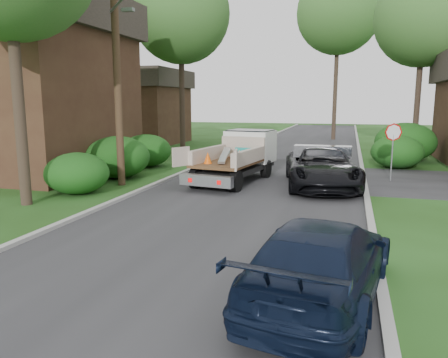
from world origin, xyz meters
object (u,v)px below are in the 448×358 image
tree_center_far (339,12)px  flatbed_truck (242,153)px  house_left_near (17,82)px  black_pickup (321,167)px  house_left_far (136,106)px  tree_left_far (181,14)px  tree_left_back (55,7)px  utility_pole (117,55)px  stop_sign (393,140)px  tree_right_far (424,18)px  navy_suv (321,260)px

tree_center_far → flatbed_truck: bearing=-97.9°
flatbed_truck → tree_center_far: bearing=90.6°
house_left_near → black_pickup: (14.40, -0.24, -3.48)m
house_left_far → tree_left_far: tree_left_far is taller
tree_left_far → tree_left_back: bearing=-148.4°
tree_left_far → tree_left_back: size_ratio=1.02×
utility_pole → black_pickup: utility_pole is taller
stop_sign → tree_right_far: bearing=78.2°
house_left_near → flatbed_truck: bearing=3.5°
house_left_far → tree_right_far: 21.78m
navy_suv → house_left_far: bearing=-47.9°
tree_left_far → utility_pole: bearing=-80.5°
tree_left_far → tree_left_back: tree_left_far is taller
utility_pole → navy_suv: utility_pole is taller
house_left_far → tree_left_back: tree_left_back is taller
tree_left_back → black_pickup: tree_left_back is taller
tree_right_far → house_left_near: bearing=-146.3°
house_left_far → tree_center_far: size_ratio=0.52×
house_left_far → tree_center_far: 19.16m
house_left_near → navy_suv: (15.06, -10.51, -3.58)m
flatbed_truck → tree_left_back: bearing=166.0°
utility_pole → house_left_near: bearing=162.8°
house_left_far → tree_left_back: (-0.50, -9.00, 5.93)m
black_pickup → tree_left_back: bearing=149.7°
stop_sign → tree_right_far: tree_right_far is taller
tree_left_back → black_pickup: size_ratio=2.09×
tree_left_far → navy_suv: tree_left_far is taller
stop_sign → navy_suv: 12.74m
tree_center_far → flatbed_truck: size_ratio=2.50×
house_left_near → black_pickup: size_ratio=1.69×
house_left_far → tree_left_far: (6.00, -5.00, 5.93)m
tree_right_far → flatbed_truck: size_ratio=1.97×
house_left_near → tree_center_far: tree_center_far is taller
stop_sign → flatbed_truck: stop_sign is taller
tree_left_far → flatbed_truck: bearing=-55.5°
flatbed_truck → navy_suv: bearing=-61.3°
tree_right_far → flatbed_truck: (-8.58, -12.32, -7.33)m
house_left_near → tree_left_far: bearing=65.8°
navy_suv → tree_right_far: bearing=-91.6°
stop_sign → tree_center_far: tree_center_far is taller
house_left_far → house_left_near: bearing=-84.3°
house_left_far → navy_suv: house_left_far is taller
tree_left_back → black_pickup: bearing=-20.8°
utility_pole → tree_center_far: bearing=73.4°
utility_pole → tree_left_back: tree_left_back is taller
navy_suv → tree_left_far: bearing=-53.7°
black_pickup → tree_left_far: bearing=124.5°
black_pickup → navy_suv: 10.29m
utility_pole → house_left_far: 18.93m
tree_left_far → flatbed_truck: size_ratio=2.09×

